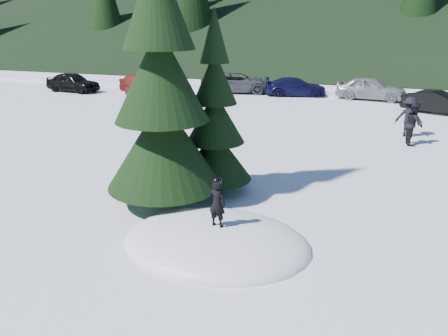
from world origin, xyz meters
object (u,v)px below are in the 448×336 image
(spruce_tall, at_px, (161,87))
(car_2, at_px, (237,82))
(adult_2, at_px, (409,117))
(car_4, at_px, (371,88))
(adult_0, at_px, (414,124))
(car_0, at_px, (73,82))
(car_3, at_px, (296,87))
(car_5, at_px, (438,102))
(spruce_short, at_px, (215,124))
(child_skier, at_px, (217,203))
(car_1, at_px, (149,85))

(spruce_tall, height_order, car_2, spruce_tall)
(adult_2, relative_size, car_4, 0.40)
(adult_0, xyz_separation_m, car_0, (-22.76, 7.44, -0.19))
(car_3, bearing_deg, adult_2, -158.11)
(car_0, bearing_deg, car_5, -83.76)
(car_2, distance_m, car_3, 4.28)
(spruce_tall, bearing_deg, car_3, 89.80)
(spruce_short, xyz_separation_m, car_2, (-5.21, 18.75, -1.38))
(spruce_short, xyz_separation_m, car_0, (-16.74, 15.12, -1.40))
(adult_0, height_order, car_0, adult_0)
(spruce_tall, height_order, adult_2, spruce_tall)
(child_skier, height_order, adult_2, adult_2)
(spruce_tall, distance_m, car_3, 20.24)
(car_0, xyz_separation_m, car_3, (15.81, 3.54, -0.08))
(spruce_short, height_order, adult_0, spruce_short)
(spruce_tall, bearing_deg, car_0, 133.62)
(adult_0, distance_m, car_2, 15.76)
(child_skier, distance_m, adult_2, 13.16)
(child_skier, distance_m, car_1, 21.73)
(car_1, bearing_deg, adult_2, -88.38)
(spruce_tall, bearing_deg, adult_0, 52.32)
(car_2, bearing_deg, car_4, -104.90)
(child_skier, relative_size, car_4, 0.26)
(adult_2, relative_size, car_5, 0.47)
(spruce_short, distance_m, car_4, 19.16)
(car_1, relative_size, car_3, 1.07)
(adult_2, distance_m, car_1, 17.43)
(spruce_short, relative_size, car_2, 1.03)
(spruce_short, xyz_separation_m, car_1, (-10.46, 15.08, -1.34))
(adult_0, relative_size, car_2, 0.34)
(spruce_short, height_order, car_5, spruce_short)
(car_2, xyz_separation_m, car_4, (9.26, -0.07, 0.02))
(car_1, relative_size, car_2, 0.88)
(adult_2, height_order, car_3, adult_2)
(adult_0, height_order, adult_2, adult_2)
(car_2, relative_size, car_4, 1.19)
(adult_2, distance_m, car_0, 23.44)
(spruce_short, relative_size, car_5, 1.41)
(spruce_short, bearing_deg, child_skier, -69.10)
(spruce_tall, distance_m, car_0, 22.97)
(adult_2, bearing_deg, car_1, -11.47)
(spruce_tall, relative_size, car_3, 2.01)
(child_skier, bearing_deg, spruce_tall, -31.30)
(adult_0, bearing_deg, car_1, 55.66)
(adult_0, xyz_separation_m, car_1, (-16.47, 7.40, -0.13))
(car_0, distance_m, car_3, 16.20)
(car_5, bearing_deg, spruce_short, 174.17)
(adult_0, distance_m, car_0, 23.94)
(car_2, distance_m, car_4, 9.26)
(car_5, bearing_deg, car_2, 95.86)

